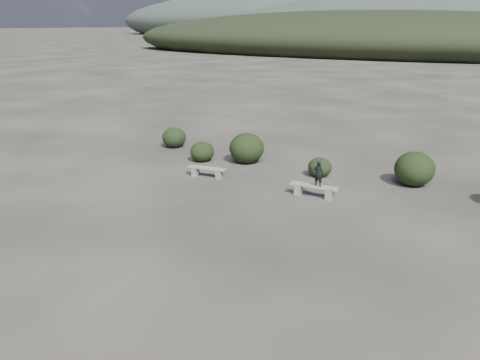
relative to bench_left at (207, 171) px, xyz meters
The scene contains 9 objects.
ground 6.48m from the bench_left, 66.35° to the right, with size 1200.00×1200.00×0.00m, color #28251F.
bench_left is the anchor object (origin of this frame).
bench_right 4.70m from the bench_left, ahead, with size 1.80×0.51×0.44m.
seated_person 4.89m from the bench_left, ahead, with size 0.35×0.23×0.96m, color black.
shrub_a 2.41m from the bench_left, 130.29° to the left, with size 1.12×1.12×0.91m, color black.
shrub_b 2.76m from the bench_left, 83.47° to the left, with size 1.59×1.59×1.36m, color black.
shrub_c 4.69m from the bench_left, 32.44° to the left, with size 1.00×1.00×0.80m, color black.
shrub_d 8.27m from the bench_left, 24.14° to the left, with size 1.54×1.54×1.35m, color black.
shrub_f 5.36m from the bench_left, 143.40° to the left, with size 1.22×1.22×1.03m, color black.
Camera 1 is at (8.15, -9.15, 6.07)m, focal length 35.00 mm.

